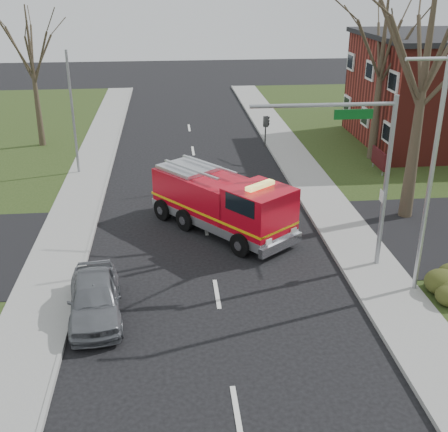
{
  "coord_description": "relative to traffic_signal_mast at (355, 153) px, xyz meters",
  "views": [
    {
      "loc": [
        -1.48,
        -17.51,
        10.71
      ],
      "look_at": [
        0.51,
        2.5,
        2.0
      ],
      "focal_mm": 45.0,
      "sensor_mm": 36.0,
      "label": 1
    }
  ],
  "objects": [
    {
      "name": "bare_tree_near",
      "position": [
        4.29,
        4.5,
        2.71
      ],
      "size": [
        6.0,
        6.0,
        12.0
      ],
      "color": "#31281D",
      "rests_on": "ground"
    },
    {
      "name": "parked_car_maroon",
      "position": [
        -9.41,
        -2.5,
        -3.98
      ],
      "size": [
        2.18,
        4.44,
        1.46
      ],
      "primitive_type": "imported",
      "rotation": [
        0.0,
        0.0,
        0.11
      ],
      "color": "slate",
      "rests_on": "ground"
    },
    {
      "name": "fire_engine",
      "position": [
        -4.46,
        3.97,
        -3.42
      ],
      "size": [
        6.23,
        7.03,
        2.84
      ],
      "rotation": [
        0.0,
        0.0,
        0.66
      ],
      "color": "#B40818",
      "rests_on": "ground"
    },
    {
      "name": "utility_pole_far",
      "position": [
        -12.01,
        12.5,
        -1.21
      ],
      "size": [
        0.14,
        0.14,
        7.0
      ],
      "primitive_type": "cylinder",
      "color": "gray",
      "rests_on": "ground"
    },
    {
      "name": "bare_tree_far",
      "position": [
        5.79,
        13.5,
        1.78
      ],
      "size": [
        5.25,
        5.25,
        10.5
      ],
      "color": "#31281D",
      "rests_on": "ground"
    },
    {
      "name": "health_center_sign",
      "position": [
        5.29,
        11.0,
        -3.83
      ],
      "size": [
        0.12,
        2.0,
        1.4
      ],
      "color": "#410F13",
      "rests_on": "ground"
    },
    {
      "name": "sidewalk_left",
      "position": [
        -11.41,
        -1.5,
        -4.63
      ],
      "size": [
        2.4,
        80.0,
        0.15
      ],
      "primitive_type": "cube",
      "color": "gray",
      "rests_on": "ground"
    },
    {
      "name": "streetlight_pole",
      "position": [
        1.93,
        -2.0,
        -0.16
      ],
      "size": [
        1.48,
        0.16,
        8.4
      ],
      "color": "#B7BABF",
      "rests_on": "ground"
    },
    {
      "name": "sidewalk_right",
      "position": [
        0.99,
        -1.5,
        -4.63
      ],
      "size": [
        2.4,
        80.0,
        0.15
      ],
      "primitive_type": "cube",
      "color": "gray",
      "rests_on": "ground"
    },
    {
      "name": "ground",
      "position": [
        -5.21,
        -1.5,
        -4.71
      ],
      "size": [
        120.0,
        120.0,
        0.0
      ],
      "primitive_type": "plane",
      "color": "black",
      "rests_on": "ground"
    },
    {
      "name": "traffic_signal_mast",
      "position": [
        0.0,
        0.0,
        0.0
      ],
      "size": [
        5.29,
        0.18,
        6.8
      ],
      "color": "gray",
      "rests_on": "ground"
    },
    {
      "name": "bare_tree_left",
      "position": [
        -15.21,
        18.5,
        0.86
      ],
      "size": [
        4.5,
        4.5,
        9.0
      ],
      "color": "#31281D",
      "rests_on": "ground"
    }
  ]
}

